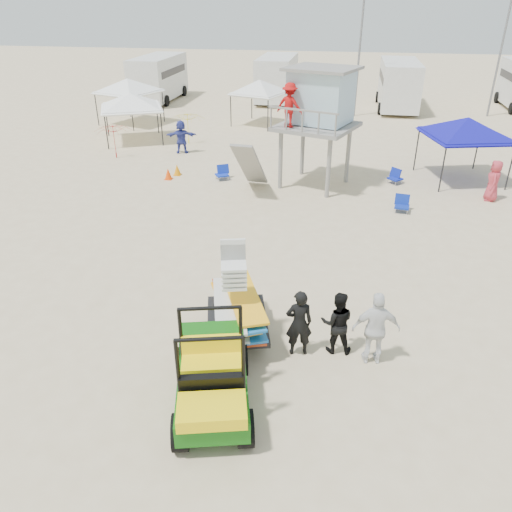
% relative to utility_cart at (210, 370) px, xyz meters
% --- Properties ---
extents(ground, '(140.00, 140.00, 0.00)m').
position_rel_utility_cart_xyz_m(ground, '(-0.35, 1.20, -0.96)').
color(ground, beige).
rests_on(ground, ground).
extents(utility_cart, '(1.98, 2.95, 2.05)m').
position_rel_utility_cart_xyz_m(utility_cart, '(0.00, 0.00, 0.00)').
color(utility_cart, '#0F570D').
rests_on(utility_cart, ground).
extents(surf_trailer, '(1.88, 2.74, 2.30)m').
position_rel_utility_cart_xyz_m(surf_trailer, '(0.01, 2.34, -0.02)').
color(surf_trailer, black).
rests_on(surf_trailer, ground).
extents(man_left, '(0.69, 0.54, 1.68)m').
position_rel_utility_cart_xyz_m(man_left, '(1.52, 2.04, -0.12)').
color(man_left, black).
rests_on(man_left, ground).
extents(man_mid, '(0.80, 0.65, 1.56)m').
position_rel_utility_cart_xyz_m(man_mid, '(2.37, 2.29, -0.18)').
color(man_mid, black).
rests_on(man_mid, ground).
extents(man_right, '(1.11, 0.58, 1.80)m').
position_rel_utility_cart_xyz_m(man_right, '(3.22, 2.04, -0.06)').
color(man_right, white).
rests_on(man_right, ground).
extents(lifeguard_tower, '(3.79, 3.79, 4.74)m').
position_rel_utility_cart_xyz_m(lifeguard_tower, '(0.90, 13.80, 2.58)').
color(lifeguard_tower, gray).
rests_on(lifeguard_tower, ground).
extents(canopy_blue, '(3.79, 3.79, 3.17)m').
position_rel_utility_cart_xyz_m(canopy_blue, '(7.32, 15.54, 1.67)').
color(canopy_blue, black).
rests_on(canopy_blue, ground).
extents(canopy_white_a, '(4.08, 4.08, 3.02)m').
position_rel_utility_cart_xyz_m(canopy_white_a, '(-9.60, 19.35, 1.52)').
color(canopy_white_a, black).
rests_on(canopy_white_a, ground).
extents(canopy_white_b, '(3.94, 3.94, 3.17)m').
position_rel_utility_cart_xyz_m(canopy_white_b, '(-11.44, 23.32, 1.67)').
color(canopy_white_b, black).
rests_on(canopy_white_b, ground).
extents(canopy_white_c, '(3.54, 3.54, 3.15)m').
position_rel_utility_cart_xyz_m(canopy_white_c, '(-3.29, 24.45, 1.65)').
color(canopy_white_c, black).
rests_on(canopy_white_c, ground).
extents(umbrella_a, '(2.19, 2.22, 1.71)m').
position_rel_utility_cart_xyz_m(umbrella_a, '(-9.21, 15.93, -0.10)').
color(umbrella_a, red).
rests_on(umbrella_a, ground).
extents(umbrella_b, '(2.62, 2.63, 1.71)m').
position_rel_utility_cart_xyz_m(umbrella_b, '(-6.35, 19.22, -0.10)').
color(umbrella_b, yellow).
rests_on(umbrella_b, ground).
extents(cone_near, '(0.34, 0.34, 0.50)m').
position_rel_utility_cart_xyz_m(cone_near, '(-5.51, 13.27, -0.71)').
color(cone_near, '#FF4508').
rests_on(cone_near, ground).
extents(cone_far, '(0.34, 0.34, 0.50)m').
position_rel_utility_cart_xyz_m(cone_far, '(-5.29, 13.91, -0.71)').
color(cone_far, orange).
rests_on(cone_far, ground).
extents(beach_chair_a, '(0.72, 0.81, 0.64)m').
position_rel_utility_cart_xyz_m(beach_chair_a, '(-3.11, 13.75, -0.64)').
color(beach_chair_a, '#102CB1').
rests_on(beach_chair_a, ground).
extents(beach_chair_b, '(0.61, 0.65, 0.64)m').
position_rel_utility_cart_xyz_m(beach_chair_b, '(4.56, 11.30, -0.64)').
color(beach_chair_b, '#0D2695').
rests_on(beach_chair_b, ground).
extents(beach_chair_c, '(0.73, 0.86, 0.64)m').
position_rel_utility_cart_xyz_m(beach_chair_c, '(4.52, 14.61, -0.64)').
color(beach_chair_c, '#0E1F9B').
rests_on(beach_chair_c, ground).
extents(rv_far_left, '(2.64, 6.80, 3.25)m').
position_rel_utility_cart_xyz_m(rv_far_left, '(-12.36, 31.20, 0.84)').
color(rv_far_left, silver).
rests_on(rv_far_left, ground).
extents(rv_mid_left, '(2.65, 6.50, 3.25)m').
position_rel_utility_cart_xyz_m(rv_mid_left, '(-3.36, 32.70, 0.84)').
color(rv_mid_left, silver).
rests_on(rv_mid_left, ground).
extents(rv_mid_right, '(2.64, 7.00, 3.25)m').
position_rel_utility_cart_xyz_m(rv_mid_right, '(5.64, 31.20, 0.84)').
color(rv_mid_right, silver).
rests_on(rv_mid_right, ground).
extents(light_pole_left, '(0.14, 0.14, 8.00)m').
position_rel_utility_cart_xyz_m(light_pole_left, '(2.65, 28.20, 3.04)').
color(light_pole_left, slate).
rests_on(light_pole_left, ground).
extents(light_pole_right, '(0.14, 0.14, 8.00)m').
position_rel_utility_cart_xyz_m(light_pole_right, '(11.65, 29.70, 3.04)').
color(light_pole_right, slate).
rests_on(light_pole_right, ground).
extents(distant_beachgoers, '(15.51, 5.17, 1.70)m').
position_rel_utility_cart_xyz_m(distant_beachgoers, '(-1.27, 15.96, -0.11)').
color(distant_beachgoers, '#323B97').
rests_on(distant_beachgoers, ground).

